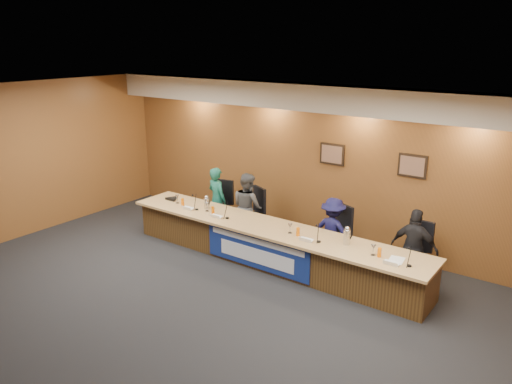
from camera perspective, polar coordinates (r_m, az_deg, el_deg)
floor at (r=7.81m, az=-8.82°, el=-14.09°), size 10.00×10.00×0.00m
ceiling at (r=6.74m, az=-10.07°, el=9.88°), size 10.00×8.00×0.04m
wall_back at (r=10.19m, az=6.73°, el=3.27°), size 10.00×0.04×3.20m
soffit at (r=9.74m, az=6.27°, el=10.72°), size 10.00×0.50×0.50m
dais_body at (r=9.29m, az=1.56°, el=-6.14°), size 6.00×0.80×0.70m
dais_top at (r=9.11m, az=1.40°, el=-4.07°), size 6.10×0.95×0.05m
banner at (r=8.97m, az=0.05°, el=-6.81°), size 2.20×0.02×0.65m
banner_text_upper at (r=8.88m, az=-0.00°, el=-5.66°), size 2.00×0.01×0.10m
banner_text_lower at (r=8.99m, az=-0.00°, el=-7.31°), size 1.60×0.01×0.28m
wall_photo_left at (r=9.92m, az=8.71°, el=4.30°), size 0.52×0.04×0.42m
wall_photo_right at (r=9.32m, az=17.45°, el=2.87°), size 0.52×0.04×0.42m
panelist_a at (r=10.74m, az=-4.48°, el=-0.87°), size 0.58×0.45×1.42m
panelist_b at (r=10.25m, az=-0.96°, el=-1.70°), size 0.84×0.75×1.43m
panelist_c at (r=9.30m, az=8.75°, el=-4.43°), size 0.82×0.48×1.27m
panelist_d at (r=8.76m, az=17.63°, el=-6.14°), size 0.80×0.35×1.36m
office_chair_a at (r=10.89m, az=-4.11°, el=-1.89°), size 0.57×0.57×0.08m
office_chair_b at (r=10.40m, az=-0.62°, el=-2.77°), size 0.63×0.63×0.08m
office_chair_c at (r=9.44m, az=8.99°, el=-5.11°), size 0.63×0.63×0.08m
office_chair_d at (r=8.92m, az=17.73°, el=-7.11°), size 0.49×0.49×0.08m
nameplate_a at (r=10.03m, az=-7.95°, el=-1.80°), size 0.24×0.08×0.10m
microphone_a at (r=10.02m, az=-6.79°, el=-1.98°), size 0.07×0.07×0.02m
juice_glass_a at (r=10.29m, az=-8.39°, el=-1.14°), size 0.06×0.06×0.15m
water_glass_a at (r=10.45m, az=-8.98°, el=-0.80°), size 0.08×0.08×0.18m
nameplate_b at (r=9.51m, az=-4.71°, el=-2.75°), size 0.24×0.08×0.10m
microphone_b at (r=9.50m, az=-3.31°, el=-2.98°), size 0.07×0.07×0.02m
juice_glass_b at (r=9.73m, az=-4.94°, el=-2.10°), size 0.06×0.06×0.15m
water_glass_b at (r=9.90m, az=-5.63°, el=-1.69°), size 0.08×0.08×0.18m
nameplate_c at (r=8.44m, az=5.61°, el=-5.42°), size 0.24×0.08×0.10m
microphone_c at (r=8.47m, az=7.18°, el=-5.64°), size 0.07×0.07×0.02m
juice_glass_c at (r=8.68m, az=4.82°, el=-4.54°), size 0.06×0.06×0.15m
water_glass_c at (r=8.77m, az=3.92°, el=-4.17°), size 0.08×0.08×0.18m
nameplate_d at (r=7.83m, az=15.10°, el=-7.85°), size 0.24×0.08×0.10m
microphone_d at (r=7.90m, az=17.10°, el=-8.06°), size 0.07×0.07×0.02m
juice_glass_d at (r=8.07m, az=13.92°, el=-6.72°), size 0.06×0.06×0.15m
water_glass_d at (r=8.10m, az=13.26°, el=-6.46°), size 0.08×0.08×0.18m
carafe_left at (r=10.04m, az=-5.64°, el=-1.31°), size 0.11×0.11×0.22m
carafe_right at (r=8.41m, az=10.36°, el=-5.10°), size 0.12×0.12×0.25m
speakerphone at (r=10.70m, az=-9.54°, el=-0.77°), size 0.32×0.32×0.05m
paper_stack at (r=8.05m, az=15.74°, el=-7.50°), size 0.26×0.33×0.01m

